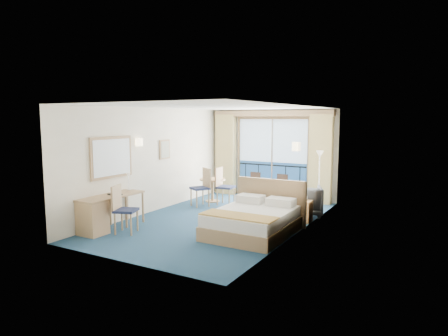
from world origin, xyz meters
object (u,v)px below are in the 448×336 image
armchair (305,201)px  table_chair_b (203,185)px  nightstand (303,211)px  bed (254,220)px  table_chair_a (223,184)px  round_table (212,184)px  floor_lamp (320,165)px  desk_chair (122,206)px  desk (97,214)px

armchair → table_chair_b: table_chair_b is taller
nightstand → table_chair_b: size_ratio=0.48×
bed → table_chair_a: bed is taller
bed → round_table: size_ratio=2.65×
floor_lamp → desk_chair: size_ratio=1.55×
desk_chair → round_table: desk_chair is taller
nightstand → table_chair_b: (-2.98, 0.27, 0.34)m
bed → armchair: (0.42, 2.12, 0.08)m
armchair → round_table: 2.92m
armchair → floor_lamp: size_ratio=0.52×
armchair → desk_chair: 4.49m
desk → table_chair_a: size_ratio=1.52×
desk_chair → round_table: size_ratio=1.36×
armchair → table_chair_a: table_chair_a is taller
bed → floor_lamp: bearing=79.4°
armchair → round_table: armchair is taller
bed → desk_chair: bearing=-152.2°
desk_chair → desk: bearing=101.9°
desk_chair → table_chair_a: table_chair_a is taller
nightstand → desk_chair: 4.16m
bed → table_chair_b: table_chair_b is taller
floor_lamp → nightstand: bearing=-88.8°
floor_lamp → desk: (-3.47, -4.49, -0.79)m
desk → round_table: size_ratio=2.12×
bed → nightstand: (0.57, 1.51, -0.04)m
nightstand → round_table: 3.19m
bed → table_chair_a: bearing=132.3°
nightstand → round_table: bearing=163.4°
armchair → desk: 5.00m
floor_lamp → round_table: floor_lamp is taller
floor_lamp → armchair: bearing=-99.0°
table_chair_b → floor_lamp: bearing=52.2°
desk_chair → table_chair_b: table_chair_b is taller
desk_chair → table_chair_b: size_ratio=0.97×
bed → table_chair_b: size_ratio=1.89×
nightstand → desk: bearing=-138.5°
desk_chair → round_table: bearing=-20.2°
armchair → round_table: bearing=-29.2°
bed → table_chair_a: 3.01m
table_chair_a → nightstand: bearing=-110.9°
bed → floor_lamp: size_ratio=1.26×
nightstand → table_chair_a: bearing=164.7°
nightstand → table_chair_b: bearing=174.9°
bed → table_chair_b: (-2.40, 1.77, 0.30)m
table_chair_a → table_chair_b: table_chair_b is taller
desk_chair → table_chair_a: size_ratio=0.97×
bed → desk_chair: 2.81m
bed → table_chair_b: bearing=143.6°
armchair → table_chair_b: size_ratio=0.78×
armchair → round_table: size_ratio=1.10×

